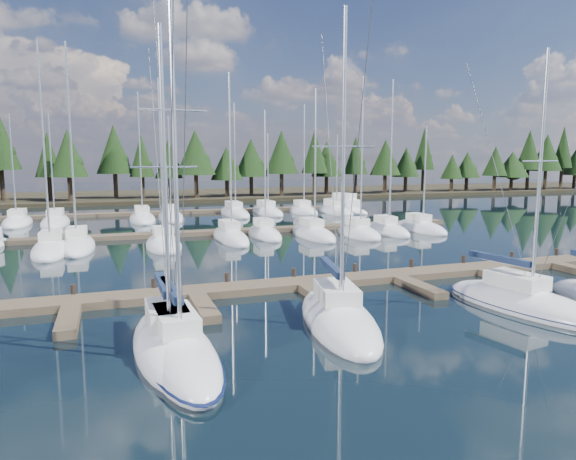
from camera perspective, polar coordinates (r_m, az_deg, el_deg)
name	(u,v)px	position (r m, az deg, el deg)	size (l,w,h in m)	color
ground	(247,251)	(40.67, -4.63, -2.38)	(260.00, 260.00, 0.00)	black
far_shore	(166,196)	(99.48, -13.42, 3.73)	(220.00, 30.00, 0.60)	#2A2517
main_dock	(304,286)	(28.83, 1.76, -6.26)	(44.00, 6.13, 0.90)	brown
back_docks	(203,221)	(59.59, -9.40, 1.04)	(50.00, 21.80, 0.40)	brown
front_sailboat_1	(179,350)	(19.72, -12.05, -12.95)	(3.03, 9.12, 16.16)	silver
front_sailboat_2	(169,343)	(20.57, -13.10, -12.16)	(2.71, 8.33, 12.69)	silver
front_sailboat_3	(338,318)	(23.14, 5.61, -9.69)	(4.65, 9.49, 14.12)	silver
front_sailboat_4	(522,303)	(27.73, 24.59, -7.42)	(4.53, 9.38, 13.01)	silver
back_sailboat_rows	(210,225)	(55.01, -8.67, 0.55)	(46.09, 31.52, 16.94)	silver
motor_yacht_right	(342,209)	(70.12, 6.01, 2.36)	(6.17, 9.07, 4.32)	silver
tree_line	(169,158)	(89.43, -13.14, 7.82)	(182.45, 11.68, 14.40)	black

